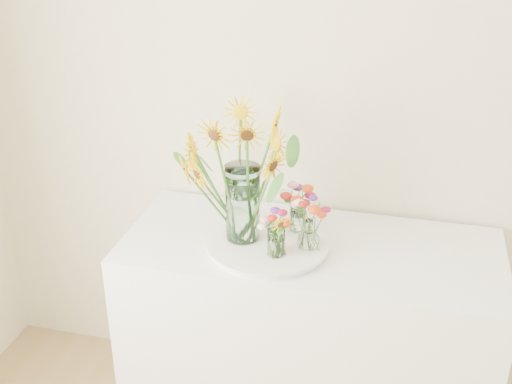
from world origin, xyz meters
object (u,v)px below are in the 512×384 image
small_vase_a (276,243)px  small_vase_c (298,218)px  mason_jar (243,203)px  counter (307,341)px  small_vase_b (309,234)px  tray (268,245)px

small_vase_a → small_vase_c: small_vase_a is taller
mason_jar → small_vase_a: mason_jar is taller
counter → small_vase_b: 0.54m
small_vase_b → tray: bearing=178.0°
counter → small_vase_a: size_ratio=13.26×
tray → counter: bearing=22.9°
small_vase_c → small_vase_a: bearing=-101.1°
tray → small_vase_c: bearing=52.3°
counter → small_vase_c: 0.53m
counter → small_vase_a: bearing=-124.3°
small_vase_a → small_vase_c: size_ratio=1.06×
small_vase_c → small_vase_b: bearing=-62.5°
small_vase_b → small_vase_c: (-0.06, 0.12, -0.01)m
counter → small_vase_b: size_ratio=12.19×
small_vase_b → small_vase_c: small_vase_b is taller
tray → mason_jar: bearing=177.6°
small_vase_b → counter: bearing=90.7°
small_vase_a → small_vase_b: (0.10, 0.08, 0.00)m
mason_jar → small_vase_c: mason_jar is taller
mason_jar → small_vase_b: mason_jar is taller
counter → small_vase_a: (-0.10, -0.15, 0.53)m
counter → small_vase_c: (-0.06, 0.05, 0.53)m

